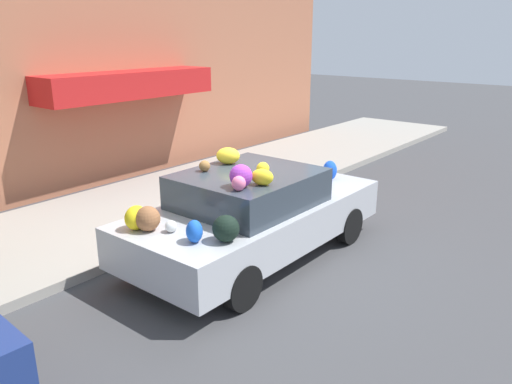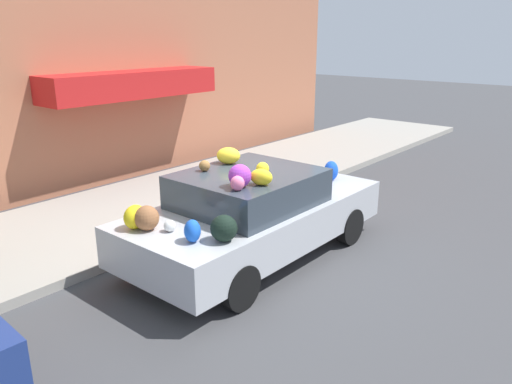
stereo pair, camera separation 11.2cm
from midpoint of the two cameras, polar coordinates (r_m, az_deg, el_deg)
ground_plane at (r=7.73m, az=-1.36°, el=-6.88°), size 60.00×60.00×0.00m
sidewalk_curb at (r=9.55m, az=-13.79°, el=-2.04°), size 24.00×3.20×0.14m
building_facade at (r=10.93m, az=-22.03°, el=15.47°), size 18.00×1.20×6.15m
fire_hydrant at (r=10.23m, az=0.62°, el=2.23°), size 0.20×0.20×0.70m
art_car at (r=7.32m, az=-0.75°, el=-2.35°), size 4.21×1.88×1.63m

